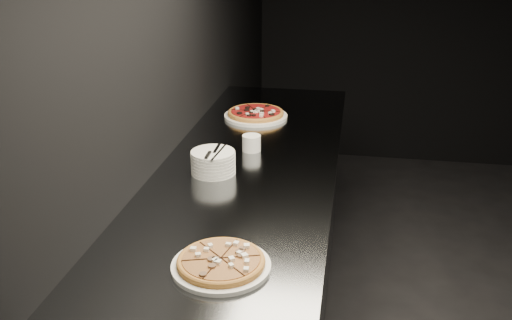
% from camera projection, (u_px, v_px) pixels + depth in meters
% --- Properties ---
extents(wall_left, '(0.02, 5.00, 2.80)m').
position_uv_depth(wall_left, '(162.00, 47.00, 2.35)').
color(wall_left, black).
rests_on(wall_left, floor).
extents(counter, '(0.74, 2.44, 0.92)m').
position_uv_depth(counter, '(251.00, 252.00, 2.64)').
color(counter, slate).
rests_on(counter, floor).
extents(pizza_mushroom, '(0.33, 0.33, 0.03)m').
position_uv_depth(pizza_mushroom, '(221.00, 263.00, 1.68)').
color(pizza_mushroom, white).
rests_on(pizza_mushroom, counter).
extents(pizza_tomato, '(0.34, 0.34, 0.04)m').
position_uv_depth(pizza_tomato, '(256.00, 114.00, 3.02)').
color(pizza_tomato, white).
rests_on(pizza_tomato, counter).
extents(plate_stack, '(0.18, 0.18, 0.09)m').
position_uv_depth(plate_stack, '(213.00, 162.00, 2.33)').
color(plate_stack, white).
rests_on(plate_stack, counter).
extents(cutlery, '(0.07, 0.19, 0.01)m').
position_uv_depth(cutlery, '(214.00, 152.00, 2.30)').
color(cutlery, '#AEB1B5').
rests_on(cutlery, plate_stack).
extents(ramekin, '(0.08, 0.08, 0.07)m').
position_uv_depth(ramekin, '(252.00, 143.00, 2.57)').
color(ramekin, white).
rests_on(ramekin, counter).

